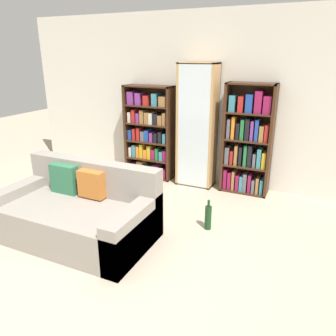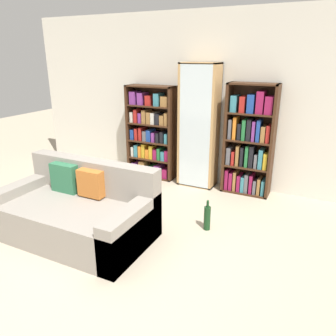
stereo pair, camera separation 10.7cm
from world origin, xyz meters
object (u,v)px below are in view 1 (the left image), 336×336
Objects in this scene: bookshelf_right at (248,142)px; wine_bottle at (208,217)px; bookshelf_left at (150,134)px; couch at (77,213)px; display_cabinet at (197,127)px.

bookshelf_right is 4.31× the size of wine_bottle.
wine_bottle is at bearing -41.97° from bookshelf_left.
bookshelf_left is at bearing 138.03° from wine_bottle.
couch is 2.68m from bookshelf_right.
bookshelf_right is at bearing 1.12° from display_cabinet.
bookshelf_left is 1.68m from bookshelf_right.
wine_bottle is (-0.14, -1.38, -0.64)m from bookshelf_right.
couch is at bearing -107.80° from display_cabinet.
display_cabinet is (0.69, 2.15, 0.68)m from couch.
couch is 1.15× the size of bookshelf_left.
display_cabinet is 1.71m from wine_bottle.
wine_bottle is (0.66, -1.36, -0.81)m from display_cabinet.
bookshelf_left reaches higher than couch.
display_cabinet reaches higher than bookshelf_right.
couch is at bearing -85.28° from bookshelf_left.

